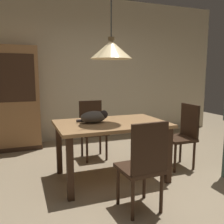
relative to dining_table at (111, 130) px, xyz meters
name	(u,v)px	position (x,y,z in m)	size (l,w,h in m)	color
ground	(138,193)	(0.14, -0.51, -0.65)	(10.00, 10.00, 0.00)	#998466
back_wall	(81,70)	(0.14, 2.14, 0.80)	(6.40, 0.10, 2.90)	beige
dining_table	(111,130)	(0.00, 0.00, 0.00)	(1.40, 0.90, 0.75)	#A87A4C
chair_near_front	(144,163)	(0.00, -0.88, -0.14)	(0.42, 0.42, 0.93)	#382316
chair_right_side	(183,133)	(1.13, 0.00, -0.14)	(0.40, 0.40, 0.93)	#382316
chair_far_back	(92,127)	(0.00, 0.88, -0.14)	(0.40, 0.40, 0.93)	#382316
cat_sleeping	(94,117)	(-0.21, 0.06, 0.18)	(0.39, 0.25, 0.16)	#4C4742
pendant_lamp	(111,49)	(0.00, 0.00, 1.01)	(0.52, 0.52, 1.30)	beige
hutch_bookcase	(7,101)	(-1.31, 1.81, 0.24)	(1.12, 0.45, 1.85)	olive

